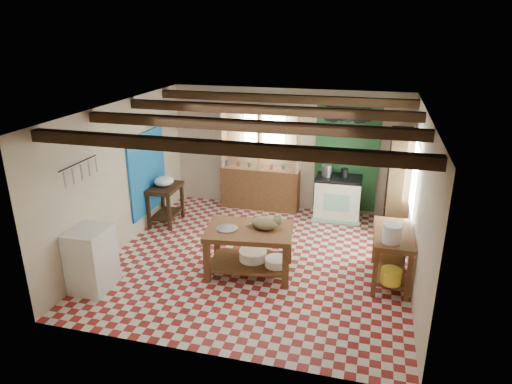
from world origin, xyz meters
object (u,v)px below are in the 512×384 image
(stove, at_px, (338,198))
(prep_table, at_px, (166,204))
(white_cabinet, at_px, (91,259))
(right_counter, at_px, (391,257))
(cat, at_px, (265,223))
(work_table, at_px, (249,251))

(stove, distance_m, prep_table, 3.53)
(white_cabinet, xyz_separation_m, right_counter, (4.40, 1.37, -0.07))
(white_cabinet, bearing_deg, stove, 46.62)
(white_cabinet, bearing_deg, cat, 24.35)
(work_table, relative_size, right_counter, 1.17)
(prep_table, bearing_deg, stove, 16.85)
(work_table, bearing_deg, white_cabinet, -161.69)
(work_table, height_order, stove, stove)
(prep_table, bearing_deg, cat, -31.64)
(stove, bearing_deg, right_counter, -66.31)
(work_table, bearing_deg, prep_table, 138.41)
(work_table, xyz_separation_m, prep_table, (-2.17, 1.47, 0.01))
(stove, xyz_separation_m, prep_table, (-3.35, -1.12, -0.06))
(prep_table, distance_m, white_cabinet, 2.53)
(white_cabinet, distance_m, right_counter, 4.61)
(work_table, distance_m, white_cabinet, 2.44)
(white_cabinet, bearing_deg, work_table, 25.01)
(work_table, distance_m, stove, 2.85)
(stove, height_order, white_cabinet, white_cabinet)
(right_counter, bearing_deg, stove, 113.61)
(stove, height_order, right_counter, stove)
(white_cabinet, height_order, right_counter, white_cabinet)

